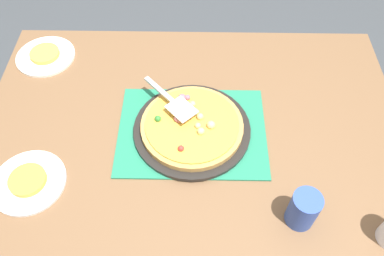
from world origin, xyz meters
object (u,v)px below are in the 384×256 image
pizza (192,125)px  plate_near_left (29,182)px  served_slice_right (45,54)px  cup_near (303,209)px  pizza_server (172,101)px  pizza_pan (192,129)px  plate_far_right (46,56)px  served_slice_left (27,180)px

pizza → plate_near_left: (0.48, 0.20, -0.03)m
served_slice_right → cup_near: (-0.87, 0.64, 0.04)m
pizza → pizza_server: bearing=-47.1°
pizza_pan → cup_near: 0.43m
plate_far_right → pizza: bearing=148.8°
pizza_server → served_slice_left: bearing=33.0°
cup_near → served_slice_left: bearing=-7.2°
plate_near_left → pizza_server: (-0.42, -0.27, 0.07)m
pizza → served_slice_right: (0.56, -0.34, -0.02)m
plate_far_right → served_slice_left: size_ratio=2.00×
served_slice_right → pizza_server: 0.57m
pizza → plate_far_right: 0.66m
served_slice_left → plate_far_right: bearing=-81.4°
plate_near_left → pizza_server: 0.50m
pizza → served_slice_right: pizza is taller
pizza → served_slice_left: bearing=22.4°
pizza_pan → plate_near_left: bearing=22.3°
plate_near_left → served_slice_right: size_ratio=2.00×
plate_near_left → served_slice_right: served_slice_right is taller
served_slice_left → pizza_server: pizza_server is taller
pizza_pan → plate_far_right: bearing=-31.3°
pizza_pan → cup_near: size_ratio=3.17×
pizza → cup_near: bearing=135.6°
pizza_pan → served_slice_right: (0.56, -0.34, 0.01)m
plate_far_right → plate_near_left: bearing=98.6°
served_slice_left → cup_near: size_ratio=0.92×
pizza_server → plate_far_right: bearing=-28.6°
served_slice_left → pizza_server: size_ratio=0.55×
pizza_pan → pizza_server: pizza_server is taller
plate_near_left → plate_far_right: bearing=-81.4°
plate_near_left → cup_near: size_ratio=1.83×
pizza_pan → cup_near: cup_near is taller
plate_near_left → pizza_server: bearing=-147.0°
pizza_server → pizza: bearing=132.9°
pizza_server → served_slice_right: bearing=-28.6°
pizza_pan → served_slice_right: 0.66m
served_slice_left → cup_near: 0.79m
pizza → cup_near: (-0.30, 0.30, 0.03)m
served_slice_right → pizza: bearing=148.8°
plate_far_right → served_slice_left: served_slice_left is taller
pizza → served_slice_left: pizza is taller
pizza → served_slice_right: 0.66m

